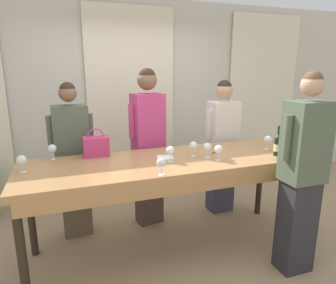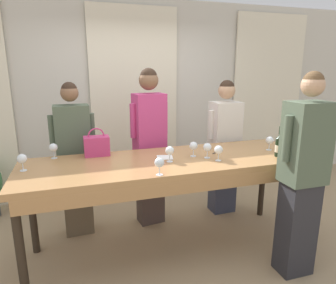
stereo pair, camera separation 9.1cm
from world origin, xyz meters
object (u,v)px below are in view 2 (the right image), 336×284
at_px(wine_glass_front_mid, 193,146).
at_px(wine_glass_back_right, 53,148).
at_px(wine_glass_back_left, 219,150).
at_px(wine_bottle, 279,146).
at_px(wine_glass_back_mid, 159,163).
at_px(tasting_bar, 172,168).
at_px(wine_glass_center_mid, 270,140).
at_px(handbag, 97,145).
at_px(guest_cream_sweater, 224,146).
at_px(wine_glass_center_right, 207,148).
at_px(wine_glass_front_right, 22,159).
at_px(wine_glass_front_left, 170,151).
at_px(guest_olive_jacket, 75,159).
at_px(guest_pink_top, 150,145).
at_px(host_pouring, 302,176).
at_px(wine_glass_center_left, 286,143).

relative_size(wine_glass_front_mid, wine_glass_back_right, 1.00).
height_order(wine_glass_front_mid, wine_glass_back_left, same).
xyz_separation_m(wine_bottle, wine_glass_back_mid, (-1.28, -0.16, -0.01)).
relative_size(tasting_bar, wine_glass_center_mid, 18.84).
bearing_deg(handbag, guest_cream_sweater, 10.33).
height_order(handbag, wine_glass_back_left, handbag).
xyz_separation_m(tasting_bar, wine_glass_center_right, (0.35, -0.05, 0.19)).
relative_size(wine_glass_front_right, wine_glass_back_mid, 1.00).
bearing_deg(wine_glass_front_left, guest_olive_jacket, 140.31).
bearing_deg(handbag, wine_glass_front_mid, -19.75).
distance_m(handbag, wine_glass_front_left, 0.77).
xyz_separation_m(wine_glass_center_mid, wine_glass_back_right, (-2.20, 0.38, -0.00)).
distance_m(wine_glass_center_mid, guest_pink_top, 1.34).
distance_m(wine_glass_center_mid, guest_cream_sweater, 0.71).
relative_size(handbag, host_pouring, 0.15).
height_order(tasting_bar, guest_pink_top, guest_pink_top).
xyz_separation_m(wine_glass_front_mid, guest_cream_sweater, (0.68, 0.62, -0.21)).
relative_size(wine_glass_center_mid, guest_pink_top, 0.08).
bearing_deg(tasting_bar, handbag, 150.95).
height_order(wine_glass_front_left, wine_glass_center_mid, same).
bearing_deg(handbag, wine_bottle, -18.75).
height_order(wine_bottle, guest_cream_sweater, guest_cream_sweater).
height_order(wine_glass_back_mid, host_pouring, host_pouring).
relative_size(handbag, guest_cream_sweater, 0.17).
xyz_separation_m(wine_glass_back_mid, host_pouring, (1.21, -0.28, -0.15)).
height_order(wine_glass_center_mid, guest_cream_sweater, guest_cream_sweater).
relative_size(wine_glass_front_right, guest_cream_sweater, 0.09).
bearing_deg(wine_glass_back_left, wine_glass_center_right, 118.20).
bearing_deg(wine_glass_back_right, wine_glass_front_right, -127.57).
height_order(wine_glass_front_left, wine_glass_front_mid, same).
relative_size(wine_glass_front_mid, wine_glass_back_left, 1.00).
bearing_deg(wine_glass_center_mid, guest_cream_sweater, 106.37).
xyz_separation_m(wine_glass_front_right, guest_pink_top, (1.27, 0.58, -0.12)).
xyz_separation_m(wine_glass_center_mid, guest_cream_sweater, (-0.19, 0.65, -0.21)).
relative_size(wine_glass_front_right, guest_pink_top, 0.08).
distance_m(wine_glass_front_mid, guest_olive_jacket, 1.32).
distance_m(wine_bottle, wine_glass_back_mid, 1.29).
distance_m(wine_glass_front_left, host_pouring, 1.19).
xyz_separation_m(wine_glass_center_left, guest_cream_sweater, (-0.29, 0.78, -0.21)).
bearing_deg(wine_glass_back_right, wine_glass_back_left, -20.36).
bearing_deg(wine_glass_front_left, wine_glass_back_left, -13.86).
distance_m(wine_glass_front_left, guest_olive_jacket, 1.14).
bearing_deg(wine_glass_back_left, wine_glass_front_mid, 129.73).
xyz_separation_m(handbag, guest_pink_top, (0.62, 0.29, -0.11)).
distance_m(tasting_bar, wine_bottle, 1.10).
height_order(guest_olive_jacket, guest_pink_top, guest_pink_top).
distance_m(handbag, host_pouring, 1.95).
bearing_deg(tasting_bar, guest_cream_sweater, 35.73).
bearing_deg(host_pouring, guest_cream_sweater, 92.61).
height_order(wine_glass_center_right, guest_pink_top, guest_pink_top).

